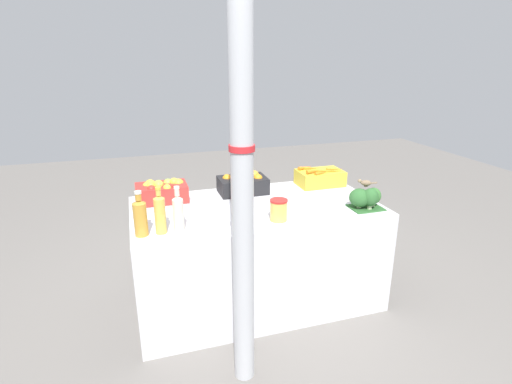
# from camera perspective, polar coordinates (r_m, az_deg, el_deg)

# --- Properties ---
(ground_plane) EXTENTS (10.00, 10.00, 0.00)m
(ground_plane) POSITION_cam_1_polar(r_m,az_deg,el_deg) (3.19, -0.00, -14.72)
(ground_plane) COLOR slate
(market_table) EXTENTS (1.73, 0.92, 0.76)m
(market_table) POSITION_cam_1_polar(r_m,az_deg,el_deg) (3.00, -0.00, -8.68)
(market_table) COLOR silver
(market_table) RESTS_ON ground_plane
(support_pole) EXTENTS (0.13, 0.13, 2.56)m
(support_pole) POSITION_cam_1_polar(r_m,az_deg,el_deg) (1.93, -2.02, 4.38)
(support_pole) COLOR #B7BABF
(support_pole) RESTS_ON ground_plane
(apple_crate) EXTENTS (0.37, 0.24, 0.16)m
(apple_crate) POSITION_cam_1_polar(r_m,az_deg,el_deg) (2.99, -13.35, 0.18)
(apple_crate) COLOR red
(apple_crate) RESTS_ON market_table
(orange_crate) EXTENTS (0.37, 0.24, 0.16)m
(orange_crate) POSITION_cam_1_polar(r_m,az_deg,el_deg) (3.09, -1.86, 1.21)
(orange_crate) COLOR black
(orange_crate) RESTS_ON market_table
(carrot_crate) EXTENTS (0.37, 0.24, 0.16)m
(carrot_crate) POSITION_cam_1_polar(r_m,az_deg,el_deg) (3.31, 9.10, 2.09)
(carrot_crate) COLOR gold
(carrot_crate) RESTS_ON market_table
(broccoli_pile) EXTENTS (0.23, 0.18, 0.16)m
(broccoli_pile) POSITION_cam_1_polar(r_m,az_deg,el_deg) (2.86, 15.42, -0.80)
(broccoli_pile) COLOR #2D602D
(broccoli_pile) RESTS_ON market_table
(juice_bottle_amber) EXTENTS (0.08, 0.08, 0.28)m
(juice_bottle_amber) POSITION_cam_1_polar(r_m,az_deg,el_deg) (2.43, -16.21, -3.42)
(juice_bottle_amber) COLOR gold
(juice_bottle_amber) RESTS_ON market_table
(juice_bottle_golden) EXTENTS (0.07, 0.07, 0.29)m
(juice_bottle_golden) POSITION_cam_1_polar(r_m,az_deg,el_deg) (2.43, -13.55, -2.99)
(juice_bottle_golden) COLOR gold
(juice_bottle_golden) RESTS_ON market_table
(juice_bottle_cloudy) EXTENTS (0.07, 0.07, 0.28)m
(juice_bottle_cloudy) POSITION_cam_1_polar(r_m,az_deg,el_deg) (2.44, -11.05, -2.86)
(juice_bottle_cloudy) COLOR beige
(juice_bottle_cloudy) RESTS_ON market_table
(pickle_jar) EXTENTS (0.11, 0.11, 0.14)m
(pickle_jar) POSITION_cam_1_polar(r_m,az_deg,el_deg) (2.57, 3.26, -2.57)
(pickle_jar) COLOR #DBBC56
(pickle_jar) RESTS_ON market_table
(sparrow_bird) EXTENTS (0.12, 0.08, 0.05)m
(sparrow_bird) POSITION_cam_1_polar(r_m,az_deg,el_deg) (2.84, 15.35, 1.29)
(sparrow_bird) COLOR #4C3D2D
(sparrow_bird) RESTS_ON broccoli_pile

